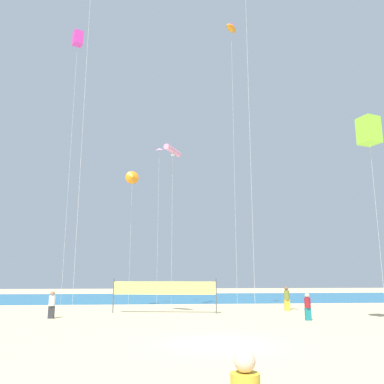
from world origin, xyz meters
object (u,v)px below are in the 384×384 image
(beachgoer_white_shirt, at_px, (52,304))
(kite_pink_tube, at_px, (173,151))
(kite_magenta_box, at_px, (78,39))
(kite_pink_diamond, at_px, (159,152))
(kite_orange_delta, at_px, (132,177))
(volleyball_net, at_px, (164,289))
(kite_lime_box, at_px, (369,131))
(beachgoer_olive_shirt, at_px, (287,298))
(beachgoer_maroon_shirt, at_px, (308,306))
(kite_orange_inflatable, at_px, (231,29))

(beachgoer_white_shirt, xyz_separation_m, kite_pink_tube, (7.68, 5.84, 12.02))
(kite_magenta_box, bearing_deg, kite_pink_diamond, 52.69)
(beachgoer_white_shirt, xyz_separation_m, kite_orange_delta, (4.23, 7.68, 10.10))
(volleyball_net, bearing_deg, kite_lime_box, -38.09)
(kite_orange_delta, bearing_deg, kite_magenta_box, -118.79)
(beachgoer_olive_shirt, relative_size, volleyball_net, 0.24)
(beachgoer_maroon_shirt, distance_m, beachgoer_olive_shirt, 6.40)
(volleyball_net, relative_size, kite_magenta_box, 0.36)
(beachgoer_olive_shirt, xyz_separation_m, kite_orange_delta, (-12.13, 3.78, 10.04))
(beachgoer_olive_shirt, height_order, kite_pink_diamond, kite_pink_diamond)
(kite_pink_tube, relative_size, kite_magenta_box, 0.65)
(kite_pink_diamond, xyz_separation_m, kite_magenta_box, (-6.14, -8.06, 5.97))
(kite_magenta_box, bearing_deg, kite_pink_tube, 35.31)
(beachgoer_olive_shirt, xyz_separation_m, kite_pink_tube, (-8.68, 1.94, 11.96))
(kite_orange_inflatable, bearing_deg, beachgoer_olive_shirt, 27.36)
(beachgoer_white_shirt, height_order, beachgoer_olive_shirt, beachgoer_olive_shirt)
(beachgoer_olive_shirt, bearing_deg, kite_orange_inflatable, -163.67)
(beachgoer_maroon_shirt, bearing_deg, kite_pink_tube, 65.84)
(beachgoer_white_shirt, height_order, kite_pink_tube, kite_pink_tube)
(beachgoer_maroon_shirt, distance_m, kite_pink_tube, 16.62)
(kite_lime_box, bearing_deg, kite_orange_inflatable, 128.36)
(kite_orange_delta, relative_size, kite_magenta_box, 0.57)
(beachgoer_maroon_shirt, distance_m, kite_orange_inflatable, 21.74)
(beachgoer_olive_shirt, bearing_deg, kite_pink_diamond, 142.77)
(kite_orange_inflatable, relative_size, kite_orange_delta, 1.93)
(beachgoer_maroon_shirt, relative_size, kite_pink_tube, 0.12)
(kite_lime_box, xyz_separation_m, kite_orange_inflatable, (-6.18, 7.80, 11.28))
(beachgoer_maroon_shirt, relative_size, kite_magenta_box, 0.08)
(kite_lime_box, bearing_deg, kite_pink_diamond, 128.39)
(kite_orange_delta, bearing_deg, kite_pink_tube, -28.08)
(kite_pink_diamond, bearing_deg, volleyball_net, -84.81)
(volleyball_net, height_order, kite_orange_delta, kite_orange_delta)
(beachgoer_maroon_shirt, bearing_deg, beachgoer_white_shirt, 103.41)
(volleyball_net, xyz_separation_m, kite_pink_tube, (0.60, 3.16, 11.28))
(beachgoer_maroon_shirt, bearing_deg, kite_magenta_box, 100.69)
(volleyball_net, xyz_separation_m, kite_lime_box, (11.21, -8.79, 9.00))
(kite_lime_box, xyz_separation_m, kite_magenta_box, (-17.90, 6.78, 9.08))
(beachgoer_olive_shirt, xyz_separation_m, kite_lime_box, (1.93, -10.00, 9.68))
(beachgoer_maroon_shirt, bearing_deg, kite_pink_diamond, 61.23)
(kite_lime_box, bearing_deg, beachgoer_maroon_shirt, 126.91)
(kite_lime_box, distance_m, kite_orange_delta, 19.69)
(beachgoer_white_shirt, bearing_deg, kite_magenta_box, -136.19)
(beachgoer_olive_shirt, bearing_deg, beachgoer_white_shirt, -177.62)
(kite_pink_tube, xyz_separation_m, kite_magenta_box, (-7.29, -5.16, 6.80))
(kite_orange_inflatable, height_order, kite_orange_delta, kite_orange_inflatable)
(kite_pink_tube, distance_m, kite_magenta_box, 11.23)
(beachgoer_maroon_shirt, relative_size, kite_pink_diamond, 0.11)
(kite_lime_box, relative_size, kite_pink_diamond, 0.81)
(kite_lime_box, distance_m, kite_magenta_box, 21.18)
(beachgoer_white_shirt, xyz_separation_m, kite_orange_inflatable, (12.11, 1.70, 21.02))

